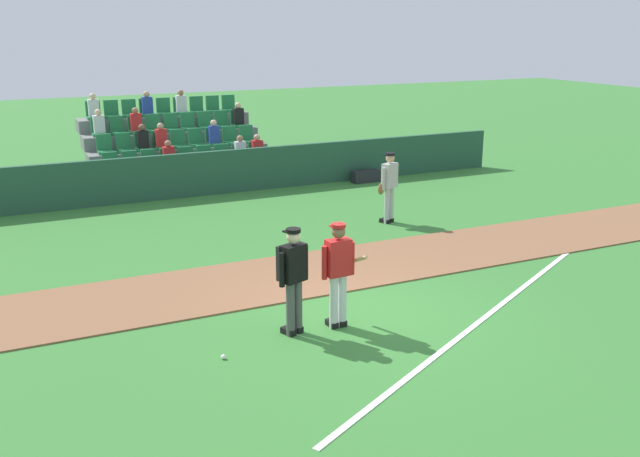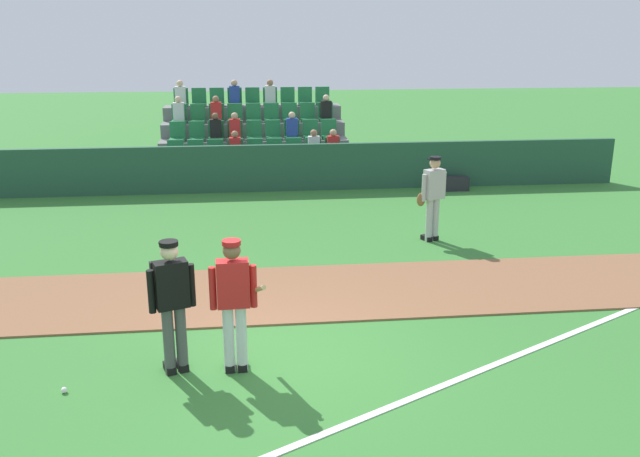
% 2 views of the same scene
% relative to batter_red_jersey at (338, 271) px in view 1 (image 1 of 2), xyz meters
% --- Properties ---
extents(ground_plane, '(80.00, 80.00, 0.00)m').
position_rel_batter_red_jersey_xyz_m(ground_plane, '(0.46, 0.33, -0.97)').
color(ground_plane, '#387A33').
extents(infield_dirt_path, '(28.00, 2.46, 0.03)m').
position_rel_batter_red_jersey_xyz_m(infield_dirt_path, '(0.46, 2.53, -0.95)').
color(infield_dirt_path, brown).
rests_on(infield_dirt_path, ground).
extents(foul_line_chalk, '(10.59, 5.82, 0.01)m').
position_rel_batter_red_jersey_xyz_m(foul_line_chalk, '(3.46, -0.17, -0.96)').
color(foul_line_chalk, white).
rests_on(foul_line_chalk, ground).
extents(dugout_fence, '(20.00, 0.16, 1.26)m').
position_rel_batter_red_jersey_xyz_m(dugout_fence, '(0.46, 9.89, -0.34)').
color(dugout_fence, '#234C38').
rests_on(dugout_fence, ground).
extents(stadium_bleachers, '(5.55, 3.80, 2.70)m').
position_rel_batter_red_jersey_xyz_m(stadium_bleachers, '(0.46, 12.19, -0.21)').
color(stadium_bleachers, slate).
rests_on(stadium_bleachers, ground).
extents(batter_red_jersey, '(0.70, 0.77, 1.76)m').
position_rel_batter_red_jersey_xyz_m(batter_red_jersey, '(0.00, 0.00, 0.00)').
color(batter_red_jersey, silver).
rests_on(batter_red_jersey, ground).
extents(umpire_home_plate, '(0.56, 0.40, 1.76)m').
position_rel_batter_red_jersey_xyz_m(umpire_home_plate, '(-0.77, 0.06, 0.03)').
color(umpire_home_plate, '#4C4C4C').
rests_on(umpire_home_plate, ground).
extents(runner_grey_jersey, '(0.66, 0.41, 1.76)m').
position_rel_batter_red_jersey_xyz_m(runner_grey_jersey, '(3.94, 5.09, -0.01)').
color(runner_grey_jersey, '#B2B2B2').
rests_on(runner_grey_jersey, ground).
extents(baseball, '(0.07, 0.07, 0.07)m').
position_rel_batter_red_jersey_xyz_m(baseball, '(-2.06, -0.33, -0.93)').
color(baseball, white).
rests_on(baseball, ground).
extents(equipment_bag, '(0.90, 0.36, 0.36)m').
position_rel_batter_red_jersey_xyz_m(equipment_bag, '(5.71, 9.44, -0.79)').
color(equipment_bag, '#232328').
rests_on(equipment_bag, ground).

